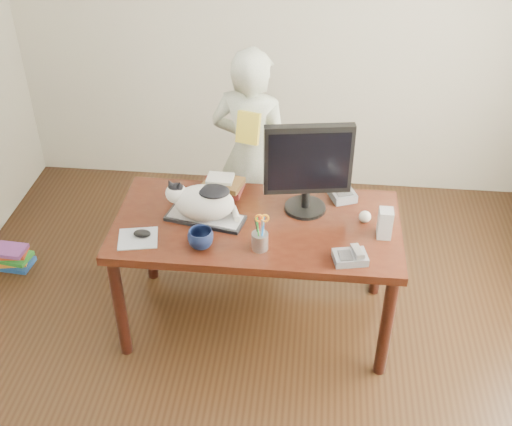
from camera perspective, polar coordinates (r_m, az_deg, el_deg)
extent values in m
plane|color=black|center=(3.67, -0.91, -15.97)|extent=(4.50, 4.50, 0.00)
plane|color=silver|center=(4.78, 2.18, 16.83)|extent=(4.00, 0.00, 4.00)
cube|color=black|center=(3.60, 0.08, -1.17)|extent=(1.60, 0.80, 0.05)
cylinder|color=black|center=(3.72, -12.01, -8.21)|extent=(0.07, 0.07, 0.70)
cylinder|color=black|center=(3.60, 11.49, -9.89)|extent=(0.07, 0.07, 0.70)
cylinder|color=black|center=(4.21, -9.52, -1.91)|extent=(0.07, 0.07, 0.70)
cylinder|color=black|center=(4.11, 10.91, -3.18)|extent=(0.07, 0.07, 0.70)
cube|color=black|center=(4.08, 0.59, -1.85)|extent=(1.45, 0.03, 0.50)
cube|color=black|center=(3.61, -4.53, -0.47)|extent=(0.47, 0.25, 0.02)
cube|color=#B0B1B5|center=(3.60, -4.54, -0.30)|extent=(0.43, 0.22, 0.00)
ellipsoid|color=silver|center=(3.55, -4.60, 0.90)|extent=(0.37, 0.27, 0.21)
ellipsoid|color=silver|center=(3.56, -7.09, 1.75)|extent=(0.14, 0.14, 0.11)
ellipsoid|color=black|center=(3.54, -7.13, 2.25)|extent=(0.10, 0.09, 0.04)
cone|color=black|center=(3.53, -7.63, 2.60)|extent=(0.07, 0.06, 0.07)
cone|color=black|center=(3.51, -6.82, 2.46)|extent=(0.07, 0.06, 0.07)
ellipsoid|color=black|center=(3.48, -3.77, 1.93)|extent=(0.20, 0.17, 0.04)
cylinder|color=silver|center=(3.58, -1.86, -0.03)|extent=(0.08, 0.14, 0.05)
cylinder|color=black|center=(3.70, 4.39, 0.49)|extent=(0.27, 0.27, 0.02)
cylinder|color=black|center=(3.66, 4.43, 1.31)|extent=(0.05, 0.05, 0.11)
cube|color=black|center=(3.50, 4.67, 4.77)|extent=(0.49, 0.13, 0.41)
cube|color=black|center=(3.47, 4.73, 4.53)|extent=(0.44, 0.08, 0.34)
cylinder|color=#99999F|center=(3.37, 0.35, -2.51)|extent=(0.10, 0.10, 0.10)
cylinder|color=black|center=(3.33, 0.05, -1.27)|extent=(0.03, 0.04, 0.15)
cylinder|color=blue|center=(3.31, 0.61, -1.49)|extent=(0.02, 0.04, 0.15)
cylinder|color=red|center=(3.33, 0.35, -1.19)|extent=(0.01, 0.04, 0.14)
cylinder|color=#1B8A28|center=(3.31, 0.19, -1.53)|extent=(0.02, 0.03, 0.15)
cylinder|color=#B0B0B5|center=(3.31, 0.49, -1.29)|extent=(0.02, 0.02, 0.11)
cylinder|color=#B0B0B5|center=(3.31, 0.63, -1.29)|extent=(0.01, 0.02, 0.11)
torus|color=orange|center=(3.27, 0.29, -0.47)|extent=(0.05, 0.02, 0.05)
torus|color=orange|center=(3.27, 0.80, -0.46)|extent=(0.05, 0.02, 0.05)
cube|color=#A3A9AF|center=(3.52, -10.45, -2.24)|extent=(0.24, 0.23, 0.00)
ellipsoid|color=black|center=(3.52, -10.09, -1.81)|extent=(0.11, 0.08, 0.04)
imported|color=black|center=(3.39, -4.94, -2.30)|extent=(0.19, 0.19, 0.11)
cube|color=#5E5E63|center=(3.34, 8.36, -3.93)|extent=(0.19, 0.16, 0.04)
cube|color=#3D3C3F|center=(3.31, 7.96, -3.75)|extent=(0.08, 0.10, 0.01)
cube|color=#B0B0B5|center=(3.34, 9.00, -3.35)|extent=(0.07, 0.15, 0.05)
cube|color=#939396|center=(3.50, 11.39, -0.91)|extent=(0.08, 0.08, 0.17)
sphere|color=beige|center=(3.62, 9.66, -0.33)|extent=(0.07, 0.07, 0.07)
cube|color=#471314|center=(3.85, -3.02, 2.27)|extent=(0.26, 0.20, 0.04)
cube|color=brown|center=(3.82, -2.90, 2.66)|extent=(0.25, 0.21, 0.03)
cube|color=white|center=(3.82, -3.20, 3.08)|extent=(0.16, 0.13, 0.02)
cube|color=#5E5E63|center=(3.81, 7.60, 1.75)|extent=(0.19, 0.22, 0.05)
cube|color=#3D3C3F|center=(3.78, 7.79, 1.88)|extent=(0.12, 0.12, 0.01)
imported|color=white|center=(4.19, -0.40, 4.99)|extent=(0.62, 0.49, 1.49)
cube|color=yellow|center=(3.90, -0.70, 7.58)|extent=(0.16, 0.12, 0.20)
cube|color=#194697|center=(4.75, -20.63, -4.21)|extent=(0.25, 0.19, 0.03)
cube|color=orange|center=(4.74, -20.77, -3.86)|extent=(0.22, 0.19, 0.03)
cube|color=#2A8D2D|center=(4.71, -20.70, -3.68)|extent=(0.24, 0.19, 0.03)
cube|color=#AD3118|center=(4.70, -20.83, -3.28)|extent=(0.21, 0.16, 0.03)
cube|color=#743688|center=(4.68, -21.03, -3.10)|extent=(0.22, 0.17, 0.03)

